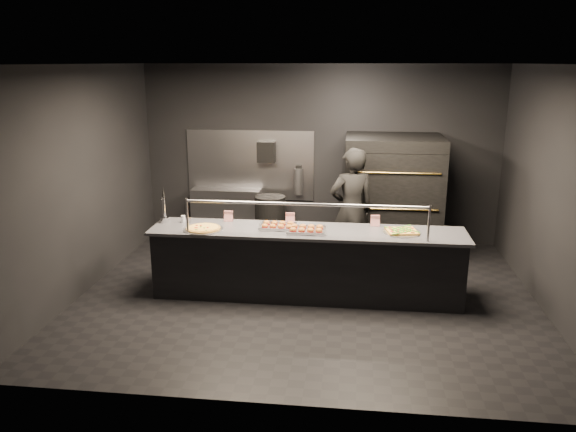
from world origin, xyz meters
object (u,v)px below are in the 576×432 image
at_px(pizza_oven, 392,195).
at_px(prep_shelf, 227,214).
at_px(square_pizza, 402,231).
at_px(beer_tap, 164,212).
at_px(fire_extinguisher, 299,181).
at_px(slider_tray_a, 278,226).
at_px(slider_tray_b, 306,229).
at_px(trash_bin, 270,221).
at_px(towel_dispenser, 266,152).
at_px(service_counter, 307,263).
at_px(round_pizza, 203,228).
at_px(worker, 351,210).

relative_size(pizza_oven, prep_shelf, 1.59).
bearing_deg(square_pizza, beer_tap, 177.92).
bearing_deg(fire_extinguisher, prep_shelf, -176.34).
xyz_separation_m(beer_tap, square_pizza, (3.16, -0.11, -0.12)).
bearing_deg(pizza_oven, prep_shelf, 171.46).
xyz_separation_m(slider_tray_a, slider_tray_b, (0.39, -0.13, 0.00)).
height_order(pizza_oven, square_pizza, pizza_oven).
distance_m(fire_extinguisher, trash_bin, 0.85).
xyz_separation_m(towel_dispenser, beer_tap, (-1.05, -2.26, -0.49)).
xyz_separation_m(service_counter, beer_tap, (-1.95, 0.13, 0.59)).
xyz_separation_m(pizza_oven, slider_tray_b, (-1.20, -1.98, -0.02)).
bearing_deg(fire_extinguisher, beer_tap, -125.14).
height_order(fire_extinguisher, round_pizza, fire_extinguisher).
xyz_separation_m(pizza_oven, square_pizza, (0.01, -1.89, -0.03)).
xyz_separation_m(service_counter, pizza_oven, (1.20, 1.90, 0.50)).
height_order(round_pizza, square_pizza, square_pizza).
distance_m(fire_extinguisher, slider_tray_a, 2.36).
xyz_separation_m(towel_dispenser, fire_extinguisher, (0.55, 0.01, -0.49)).
distance_m(beer_tap, slider_tray_a, 1.57).
bearing_deg(fire_extinguisher, round_pizza, -111.25).
distance_m(round_pizza, worker, 2.27).
relative_size(pizza_oven, fire_extinguisher, 3.78).
distance_m(prep_shelf, trash_bin, 0.85).
distance_m(beer_tap, trash_bin, 2.33).
bearing_deg(prep_shelf, beer_tap, -99.07).
bearing_deg(trash_bin, square_pizza, -45.53).
xyz_separation_m(square_pizza, worker, (-0.65, 1.07, -0.02)).
height_order(fire_extinguisher, square_pizza, fire_extinguisher).
xyz_separation_m(service_counter, round_pizza, (-1.34, -0.15, 0.47)).
distance_m(service_counter, worker, 1.30).
bearing_deg(service_counter, towel_dispenser, 110.63).
bearing_deg(pizza_oven, beer_tap, -150.63).
relative_size(round_pizza, trash_bin, 0.60).
distance_m(prep_shelf, slider_tray_a, 2.62).
bearing_deg(square_pizza, fire_extinguisher, 123.18).
bearing_deg(round_pizza, trash_bin, 76.00).
relative_size(prep_shelf, trash_bin, 1.40).
height_order(towel_dispenser, round_pizza, towel_dispenser).
bearing_deg(towel_dispenser, service_counter, -69.37).
relative_size(prep_shelf, square_pizza, 2.52).
relative_size(round_pizza, slider_tray_b, 0.98).
relative_size(service_counter, trash_bin, 4.79).
relative_size(service_counter, towel_dispenser, 11.71).
xyz_separation_m(prep_shelf, fire_extinguisher, (1.25, 0.08, 0.61)).
bearing_deg(fire_extinguisher, slider_tray_b, -81.98).
distance_m(slider_tray_b, trash_bin, 2.34).
relative_size(beer_tap, trash_bin, 0.57).
distance_m(slider_tray_a, worker, 1.41).
relative_size(prep_shelf, towel_dispenser, 3.43).
xyz_separation_m(slider_tray_a, trash_bin, (-0.40, 2.01, -0.52)).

